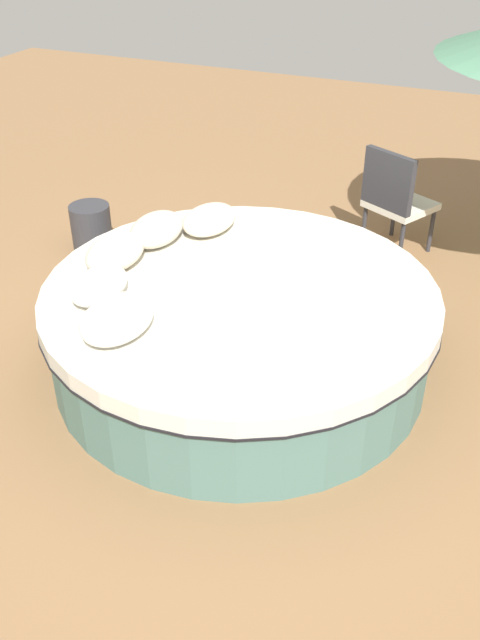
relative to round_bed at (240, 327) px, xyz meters
The scene contains 9 objects.
ground_plane 0.33m from the round_bed, ahead, with size 16.00×16.00×0.00m, color olive.
round_bed is the anchor object (origin of this frame).
throw_pillow_0 1.01m from the round_bed, 38.21° to the left, with size 0.55×0.37×0.17m, color beige.
throw_pillow_1 1.00m from the round_bed, 66.06° to the left, with size 0.52×0.35×0.21m, color beige.
throw_pillow_2 1.01m from the round_bed, 93.91° to the left, with size 0.53×0.35×0.21m, color beige.
throw_pillow_3 1.00m from the round_bed, 121.77° to the left, with size 0.47×0.32×0.19m, color white.
throw_pillow_4 1.00m from the round_bed, 149.62° to the left, with size 0.55×0.40×0.21m, color white.
patio_chair 2.22m from the round_bed, 14.86° to the right, with size 0.68×0.69×0.98m.
side_table 2.19m from the round_bed, 61.45° to the left, with size 0.36×0.36×0.47m, color #333338.
Camera 1 is at (-3.62, -1.57, 2.98)m, focal length 38.63 mm.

